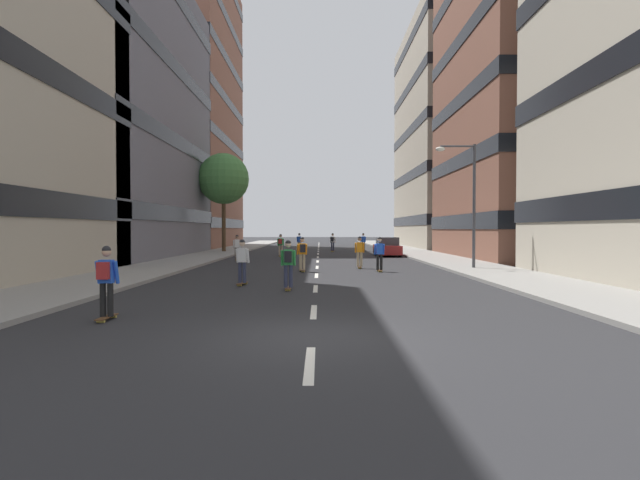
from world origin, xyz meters
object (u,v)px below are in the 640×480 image
Objects in this scene: skater_9 at (304,252)px; skater_10 at (283,244)px; street_tree_near at (226,179)px; skater_0 at (362,251)px; skater_8 at (108,278)px; skater_2 at (244,260)px; skater_5 at (301,241)px; skater_3 at (335,241)px; skater_6 at (382,252)px; skater_1 at (290,262)px; skater_4 at (239,246)px; skater_7 at (365,241)px; parked_car_near at (389,247)px; streetlamp_right at (469,192)px.

skater_9 is 13.97m from skater_10.
street_tree_near is 21.97m from skater_0.
skater_8 is at bearing -115.19° from skater_0.
skater_2 and skater_5 have the same top height.
street_tree_near reaches higher than skater_3.
skater_3 is (4.22, 28.16, 0.03)m from skater_2.
skater_2 is 1.00× the size of skater_6.
skater_1 is at bearing -74.42° from street_tree_near.
skater_1 is 17.17m from skater_4.
street_tree_near is 5.05× the size of skater_6.
skater_7 is at bearing 80.12° from skater_1.
streetlamp_right is at bearing -79.90° from parked_car_near.
skater_3 is at bearing -154.27° from skater_7.
skater_1 is (-8.91, -8.49, -3.12)m from streetlamp_right.
skater_8 is (3.78, -33.54, -5.76)m from street_tree_near.
streetlamp_right is 5.78m from skater_6.
skater_4 and skater_10 have the same top height.
skater_6 is at bearing 61.01° from skater_1.
parked_car_near is at bearing 67.64° from skater_2.
parked_car_near is 2.47× the size of skater_8.
street_tree_near is 1.38× the size of streetlamp_right.
street_tree_near reaches higher than skater_7.
skater_7 is 1.00× the size of skater_10.
skater_4 is 1.00× the size of skater_9.
skater_3 is (-4.18, 7.74, 0.32)m from parked_car_near.
skater_8 is at bearing -110.68° from parked_car_near.
skater_0 is 1.00× the size of skater_4.
skater_9 is (4.85, -9.03, 0.03)m from skater_4.
skater_2 is (5.85, -26.22, -5.79)m from street_tree_near.
streetlamp_right reaches higher than parked_car_near.
skater_0 and skater_2 have the same top height.
skater_9 is (4.17, 13.34, 0.00)m from skater_8.
skater_6 is at bearing -45.76° from skater_4.
skater_1 is 31.59m from skater_7.
skater_0 is (-3.20, -12.28, 0.29)m from parked_car_near.
skater_0 is at bearing -95.58° from skater_7.
streetlamp_right is 23.11m from skater_7.
parked_car_near is at bearing 73.41° from skater_1.
skater_3 is (2.34, 29.64, 0.00)m from skater_1.
parked_car_near is 16.54m from street_tree_near.
skater_6 is at bearing 58.72° from skater_8.
street_tree_near is 9.53m from skater_5.
skater_2 is 1.00× the size of skater_4.
skater_9 is (-2.11, -22.13, 0.00)m from skater_3.
skater_5 is at bearing 25.80° from street_tree_near.
skater_3 is at bearing 62.57° from skater_10.
street_tree_near reaches higher than skater_5.
street_tree_near is at bearing 121.42° from skater_0.
skater_4 is 14.93m from skater_5.
streetlamp_right reaches higher than skater_3.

